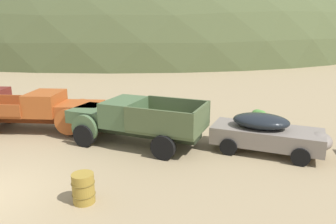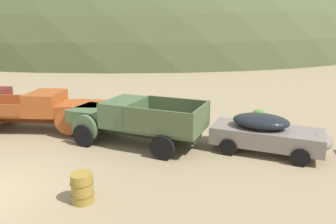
{
  "view_description": "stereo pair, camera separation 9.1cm",
  "coord_description": "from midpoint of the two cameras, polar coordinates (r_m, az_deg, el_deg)",
  "views": [
    {
      "loc": [
        7.39,
        -7.01,
        4.91
      ],
      "look_at": [
        4.21,
        6.14,
        1.27
      ],
      "focal_mm": 34.14,
      "sensor_mm": 36.0,
      "label": 1
    },
    {
      "loc": [
        7.48,
        -6.99,
        4.91
      ],
      "look_at": [
        4.21,
        6.14,
        1.27
      ],
      "focal_mm": 34.14,
      "sensor_mm": 36.0,
      "label": 2
    }
  ],
  "objects": [
    {
      "name": "bush_front_left",
      "position": [
        18.86,
        16.17,
        -0.29
      ],
      "size": [
        0.78,
        0.65,
        0.44
      ],
      "color": "#4C8438",
      "rests_on": "ground"
    },
    {
      "name": "truck_weathered_green",
      "position": [
        13.87,
        -7.06,
        -1.38
      ],
      "size": [
        6.15,
        3.23,
        1.91
      ],
      "rotation": [
        0.0,
        0.0,
        2.99
      ],
      "color": "#232B1B",
      "rests_on": "ground"
    },
    {
      "name": "oil_drum_spare",
      "position": [
        9.68,
        -14.79,
        -12.96
      ],
      "size": [
        0.67,
        0.67,
        0.89
      ],
      "color": "olive",
      "rests_on": "ground"
    },
    {
      "name": "hill_center",
      "position": [
        94.41,
        27.38,
        10.41
      ],
      "size": [
        115.2,
        77.16,
        32.25
      ],
      "primitive_type": "ellipsoid",
      "color": "#4C5633",
      "rests_on": "ground"
    },
    {
      "name": "truck_oxide_orange",
      "position": [
        16.5,
        -21.04,
        0.35
      ],
      "size": [
        6.77,
        3.18,
        1.89
      ],
      "rotation": [
        0.0,
        0.0,
        0.16
      ],
      "color": "#51220D",
      "rests_on": "ground"
    },
    {
      "name": "car_primer_gray",
      "position": [
        13.28,
        17.91,
        -3.68
      ],
      "size": [
        4.68,
        2.43,
        1.57
      ],
      "rotation": [
        0.0,
        0.0,
        -0.16
      ],
      "color": "slate",
      "rests_on": "ground"
    },
    {
      "name": "hill_far_left",
      "position": [
        74.35,
        -9.68,
        11.03
      ],
      "size": [
        99.88,
        76.17,
        48.3
      ],
      "primitive_type": "ellipsoid",
      "color": "#4C5633",
      "rests_on": "ground"
    }
  ]
}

